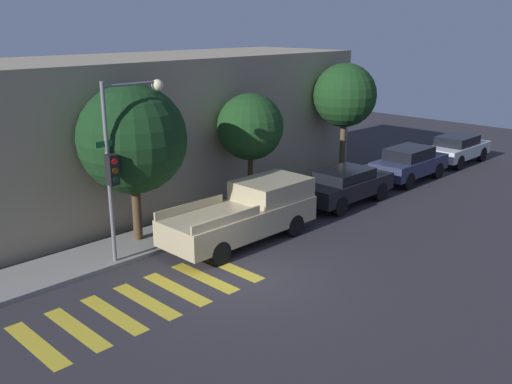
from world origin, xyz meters
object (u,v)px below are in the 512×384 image
Objects in this scene: tree_far_end at (345,96)px; sedan_middle at (409,163)px; traffic_light_pole at (122,149)px; sedan_near_corner at (345,185)px; tree_near_corner at (132,139)px; sedan_far_end at (457,148)px; tree_midblock at (250,127)px; pickup_truck at (247,212)px.

sedan_middle is at bearing -50.32° from tree_far_end.
sedan_near_corner is (9.52, -1.27, -2.77)m from traffic_light_pole.
sedan_middle reaches higher than sedan_near_corner.
tree_near_corner is at bearing 169.86° from sedan_middle.
tree_midblock is at bearing 169.52° from sedan_far_end.
pickup_truck is at bearing -136.62° from tree_midblock.
sedan_near_corner is at bearing -15.92° from tree_near_corner.
sedan_far_end is 0.93× the size of tree_midblock.
pickup_truck reaches higher than sedan_near_corner.
pickup_truck is 1.23× the size of tree_midblock.
tree_far_end reaches higher than sedan_far_end.
tree_near_corner is 1.17× the size of tree_midblock.
tree_near_corner is at bearing 180.00° from tree_far_end.
tree_far_end is at bearing 15.53° from pickup_truck.
tree_near_corner reaches higher than sedan_near_corner.
tree_midblock is (-12.96, 2.40, 2.47)m from sedan_far_end.
tree_near_corner is 0.99× the size of tree_far_end.
traffic_light_pole reaches higher than tree_midblock.
sedan_far_end reaches higher than sedan_near_corner.
tree_far_end is (8.63, 2.40, 2.97)m from pickup_truck.
sedan_far_end is 7.93m from tree_far_end.
tree_near_corner is (-2.80, 2.40, 2.58)m from pickup_truck.
tree_midblock reaches higher than pickup_truck.
sedan_near_corner is at bearing 180.00° from sedan_far_end.
tree_near_corner is (-13.41, 2.40, 2.70)m from sedan_middle.
tree_midblock reaches higher than sedan_far_end.
sedan_far_end is (15.50, -0.00, -0.17)m from pickup_truck.
traffic_light_pole reaches higher than sedan_far_end.
sedan_far_end is at bearing -0.00° from pickup_truck.
tree_midblock is at bearing 142.04° from sedan_near_corner.
tree_near_corner is at bearing 139.38° from pickup_truck.
pickup_truck is at bearing -40.62° from tree_near_corner.
tree_far_end reaches higher than tree_midblock.
sedan_near_corner is at bearing 180.00° from sedan_middle.
traffic_light_pole is 1.04× the size of tree_near_corner.
tree_midblock is 6.13m from tree_far_end.
sedan_middle is 0.79× the size of tree_far_end.
tree_midblock is at bearing 9.91° from traffic_light_pole.
tree_far_end reaches higher than tree_near_corner.
pickup_truck is 10.62m from sedan_middle.
tree_near_corner is 11.43m from tree_far_end.
sedan_middle is (14.53, -1.27, -2.73)m from traffic_light_pole.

